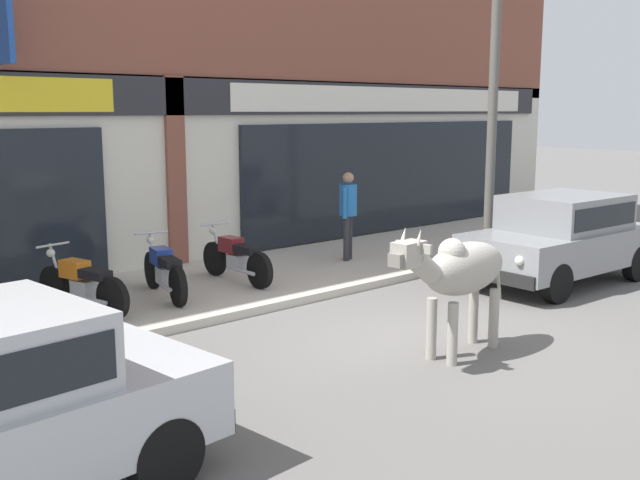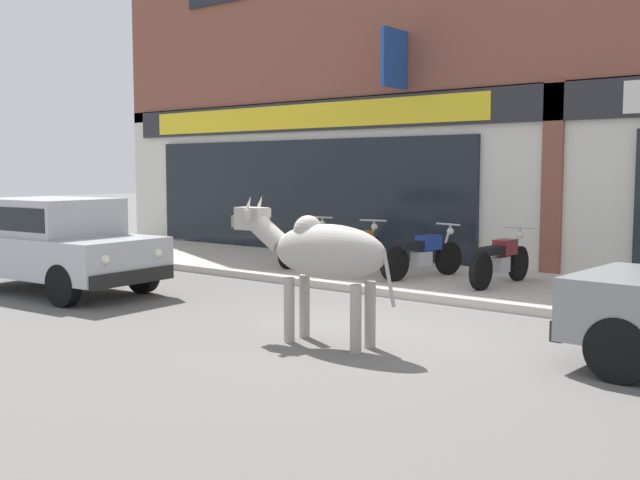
# 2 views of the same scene
# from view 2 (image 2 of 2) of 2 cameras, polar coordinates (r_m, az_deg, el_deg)

# --- Properties ---
(ground_plane) EXTENTS (90.00, 90.00, 0.00)m
(ground_plane) POSITION_cam_2_polar(r_m,az_deg,el_deg) (8.80, 3.53, -7.11)
(ground_plane) COLOR #605E5B
(sidewalk) EXTENTS (19.00, 3.32, 0.12)m
(sidewalk) POSITION_cam_2_polar(r_m,az_deg,el_deg) (12.09, 14.20, -3.54)
(sidewalk) COLOR #B7AFA3
(sidewalk) RESTS_ON ground
(cow) EXTENTS (2.15, 0.61, 1.61)m
(cow) POSITION_cam_2_polar(r_m,az_deg,el_deg) (8.10, 0.11, -0.97)
(cow) COLOR #9E998E
(cow) RESTS_ON ground
(car_0) EXTENTS (3.70, 1.85, 1.46)m
(car_0) POSITION_cam_2_polar(r_m,az_deg,el_deg) (12.31, -19.62, -0.00)
(car_0) COLOR black
(car_0) RESTS_ON ground
(motorcycle_0) EXTENTS (0.57, 1.80, 0.88)m
(motorcycle_0) POSITION_cam_2_polar(r_m,az_deg,el_deg) (14.01, -1.11, -0.33)
(motorcycle_0) COLOR black
(motorcycle_0) RESTS_ON sidewalk
(motorcycle_1) EXTENTS (0.63, 1.79, 0.88)m
(motorcycle_1) POSITION_cam_2_polar(r_m,az_deg,el_deg) (13.13, 3.04, -0.72)
(motorcycle_1) COLOR black
(motorcycle_1) RESTS_ON sidewalk
(motorcycle_2) EXTENTS (0.68, 1.78, 0.88)m
(motorcycle_2) POSITION_cam_2_polar(r_m,az_deg,el_deg) (12.45, 7.82, -1.10)
(motorcycle_2) COLOR black
(motorcycle_2) RESTS_ON sidewalk
(motorcycle_3) EXTENTS (0.52, 1.81, 0.88)m
(motorcycle_3) POSITION_cam_2_polar(r_m,az_deg,el_deg) (11.88, 13.60, -1.51)
(motorcycle_3) COLOR black
(motorcycle_3) RESTS_ON sidewalk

